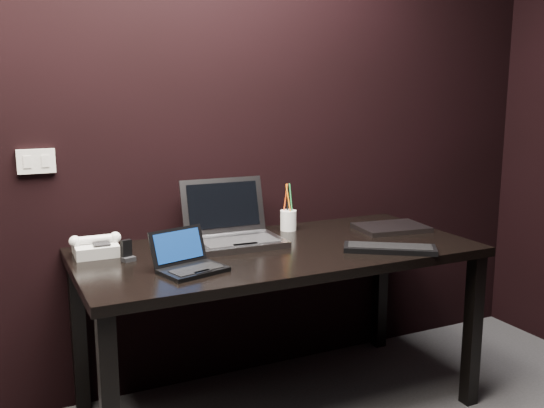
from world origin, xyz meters
name	(u,v)px	position (x,y,z in m)	size (l,w,h in m)	color
wall_back	(180,114)	(0.00, 1.80, 1.30)	(4.00, 4.00, 0.00)	black
wall_switch	(36,161)	(-0.62, 1.79, 1.12)	(0.15, 0.02, 0.10)	silver
desk	(278,265)	(0.30, 1.40, 0.66)	(1.70, 0.80, 0.74)	black
netbook	(189,263)	(-0.15, 1.24, 0.77)	(0.28, 0.26, 0.15)	black
silver_laptop	(233,232)	(0.16, 1.56, 0.79)	(0.40, 0.36, 0.27)	gray
ext_keyboard	(390,248)	(0.70, 1.15, 0.75)	(0.39, 0.32, 0.02)	black
closed_laptop	(391,228)	(0.94, 1.47, 0.75)	(0.35, 0.27, 0.02)	gray
desk_phone	(96,247)	(-0.43, 1.61, 0.78)	(0.21, 0.16, 0.10)	silver
mobile_phone	(127,253)	(-0.33, 1.48, 0.77)	(0.06, 0.05, 0.09)	black
pen_cup	(288,219)	(0.49, 1.68, 0.79)	(0.08, 0.08, 0.23)	white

